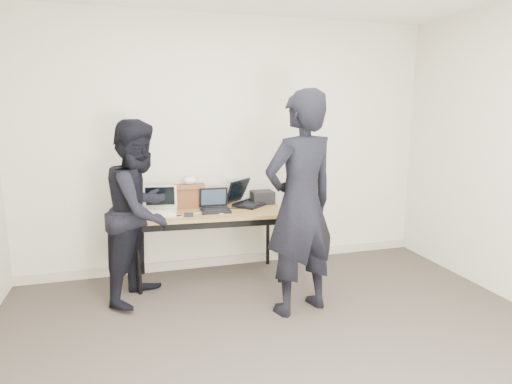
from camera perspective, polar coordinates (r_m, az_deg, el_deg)
name	(u,v)px	position (r m, az deg, el deg)	size (l,w,h in m)	color
room	(315,177)	(2.53, 7.83, 2.03)	(4.60, 4.60, 2.80)	#3F3730
desk	(208,217)	(4.38, -6.35, -3.30)	(1.54, 0.75, 0.72)	olive
laptop_beige	(160,208)	(4.32, -12.73, -2.16)	(0.38, 0.37, 0.27)	beige
laptop_center	(215,206)	(4.37, -5.50, -1.84)	(0.30, 0.29, 0.23)	black
laptop_right	(246,199)	(4.61, -1.29, -0.97)	(0.50, 0.50, 0.27)	black
leather_satchel	(187,195)	(4.53, -9.12, -0.46)	(0.38, 0.21, 0.25)	#5E3018
tissue	(190,181)	(4.51, -8.81, 1.52)	(0.13, 0.10, 0.08)	white
equipment_box	(262,197)	(4.67, 0.86, -0.71)	(0.24, 0.20, 0.14)	black
power_brick	(189,215)	(4.17, -8.96, -3.03)	(0.09, 0.05, 0.03)	black
cables	(205,211)	(4.35, -6.86, -2.55)	(1.02, 0.47, 0.01)	black
person_typist	(300,204)	(3.61, 5.94, -1.67)	(0.69, 0.46, 1.90)	black
person_observer	(141,211)	(4.02, -15.11, -2.48)	(0.80, 0.63, 1.65)	black
baseboard	(232,260)	(4.94, -3.17, -8.99)	(4.50, 0.03, 0.10)	#B0A692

